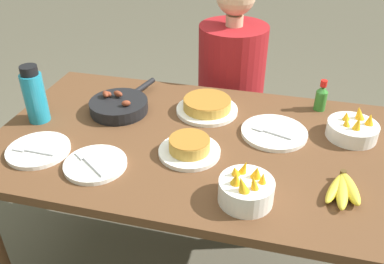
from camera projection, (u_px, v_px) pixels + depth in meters
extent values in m
cube|color=brown|center=(192.00, 143.00, 1.53)|extent=(1.49, 0.88, 0.03)
cylinder|color=brown|center=(86.00, 145.00, 2.18)|extent=(0.07, 0.07, 0.72)
cylinder|color=brown|center=(353.00, 185.00, 1.90)|extent=(0.07, 0.07, 0.72)
ellipsoid|color=yellow|center=(335.00, 188.00, 1.26)|extent=(0.09, 0.17, 0.03)
ellipsoid|color=yellow|center=(342.00, 191.00, 1.24)|extent=(0.05, 0.18, 0.04)
ellipsoid|color=yellow|center=(350.00, 189.00, 1.25)|extent=(0.08, 0.16, 0.04)
cylinder|color=#4C3819|center=(343.00, 175.00, 1.31)|extent=(0.02, 0.02, 0.04)
cylinder|color=black|center=(119.00, 111.00, 1.69)|extent=(0.23, 0.23, 0.01)
cylinder|color=black|center=(119.00, 105.00, 1.67)|extent=(0.24, 0.24, 0.04)
cylinder|color=black|center=(144.00, 86.00, 1.81)|extent=(0.06, 0.14, 0.02)
ellipsoid|color=brown|center=(106.00, 94.00, 1.68)|extent=(0.05, 0.05, 0.03)
ellipsoid|color=brown|center=(126.00, 103.00, 1.62)|extent=(0.04, 0.04, 0.03)
ellipsoid|color=brown|center=(108.00, 94.00, 1.69)|extent=(0.03, 0.03, 0.03)
ellipsoid|color=brown|center=(118.00, 94.00, 1.68)|extent=(0.05, 0.05, 0.03)
cylinder|color=white|center=(207.00, 110.00, 1.69)|extent=(0.26, 0.26, 0.02)
cylinder|color=gold|center=(207.00, 104.00, 1.67)|extent=(0.20, 0.20, 0.04)
cylinder|color=#9F6624|center=(207.00, 99.00, 1.66)|extent=(0.19, 0.19, 0.00)
cylinder|color=white|center=(189.00, 152.00, 1.44)|extent=(0.22, 0.22, 0.02)
cylinder|color=gold|center=(189.00, 145.00, 1.42)|extent=(0.14, 0.14, 0.04)
cylinder|color=#9F6624|center=(189.00, 139.00, 1.41)|extent=(0.14, 0.14, 0.00)
cylinder|color=white|center=(38.00, 150.00, 1.44)|extent=(0.22, 0.22, 0.02)
cylinder|color=#B2B2B7|center=(39.00, 153.00, 1.41)|extent=(0.11, 0.01, 0.01)
cube|color=#B2B2B7|center=(19.00, 149.00, 1.43)|extent=(0.05, 0.02, 0.00)
cylinder|color=white|center=(95.00, 164.00, 1.37)|extent=(0.21, 0.21, 0.02)
cylinder|color=#B2B2B7|center=(93.00, 167.00, 1.34)|extent=(0.10, 0.08, 0.01)
cube|color=#B2B2B7|center=(81.00, 155.00, 1.40)|extent=(0.05, 0.05, 0.00)
cylinder|color=white|center=(274.00, 132.00, 1.54)|extent=(0.25, 0.25, 0.02)
cylinder|color=#B2B2B7|center=(277.00, 135.00, 1.51)|extent=(0.11, 0.04, 0.01)
cube|color=#B2B2B7|center=(258.00, 129.00, 1.54)|extent=(0.05, 0.03, 0.00)
cylinder|color=white|center=(246.00, 191.00, 1.21)|extent=(0.17, 0.17, 0.07)
cone|color=#F4A819|center=(263.00, 179.00, 1.18)|extent=(0.03, 0.03, 0.04)
cone|color=#F4A819|center=(256.00, 173.00, 1.20)|extent=(0.06, 0.06, 0.05)
cone|color=#F4A819|center=(244.00, 168.00, 1.22)|extent=(0.05, 0.04, 0.05)
cone|color=#F4A819|center=(235.00, 172.00, 1.21)|extent=(0.05, 0.05, 0.05)
cone|color=#F4A819|center=(236.00, 180.00, 1.18)|extent=(0.05, 0.05, 0.05)
cone|color=#F4A819|center=(242.00, 185.00, 1.15)|extent=(0.05, 0.04, 0.06)
cone|color=#F4A819|center=(254.00, 183.00, 1.15)|extent=(0.04, 0.04, 0.06)
cylinder|color=white|center=(352.00, 130.00, 1.52)|extent=(0.19, 0.19, 0.06)
cone|color=#F4A819|center=(370.00, 120.00, 1.49)|extent=(0.04, 0.04, 0.05)
cone|color=#F4A819|center=(359.00, 113.00, 1.52)|extent=(0.06, 0.05, 0.06)
cone|color=#F4A819|center=(346.00, 117.00, 1.52)|extent=(0.05, 0.05, 0.04)
cone|color=#F4A819|center=(346.00, 122.00, 1.48)|extent=(0.04, 0.05, 0.04)
cone|color=#F4A819|center=(358.00, 124.00, 1.46)|extent=(0.04, 0.04, 0.06)
cylinder|color=teal|center=(35.00, 98.00, 1.58)|extent=(0.08, 0.08, 0.20)
cylinder|color=black|center=(29.00, 70.00, 1.52)|extent=(0.07, 0.07, 0.03)
cylinder|color=#337F2D|center=(321.00, 101.00, 1.69)|extent=(0.05, 0.05, 0.08)
cone|color=#337F2D|center=(323.00, 89.00, 1.66)|extent=(0.05, 0.05, 0.02)
cylinder|color=red|center=(324.00, 83.00, 1.64)|extent=(0.03, 0.03, 0.03)
cube|color=black|center=(227.00, 151.00, 2.33)|extent=(0.37, 0.37, 0.49)
cylinder|color=maroon|center=(232.00, 73.00, 2.06)|extent=(0.34, 0.34, 0.49)
cylinder|color=#DBB28E|center=(235.00, 20.00, 1.92)|extent=(0.08, 0.08, 0.05)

